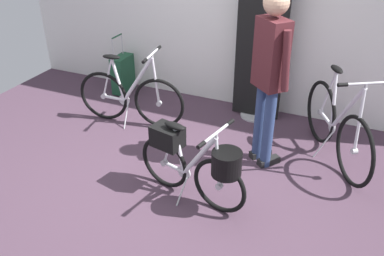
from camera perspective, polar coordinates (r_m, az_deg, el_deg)
name	(u,v)px	position (r m, az deg, el deg)	size (l,w,h in m)	color
ground_plane	(172,188)	(4.01, -2.82, -8.46)	(6.40, 6.40, 0.00)	#473342
floor_banner_stand	(260,55)	(4.97, 9.48, 10.08)	(0.60, 0.36, 1.83)	#B7B7BC
folding_bike_foreground	(195,161)	(3.63, 0.41, -4.68)	(1.14, 0.53, 0.82)	black
display_bike_left	(337,126)	(4.48, 19.65, 0.20)	(0.82, 1.33, 1.05)	black
display_bike_right	(131,97)	(4.99, -8.62, 4.38)	(1.36, 0.53, 0.95)	black
visitor_near_wall	(270,70)	(3.96, 10.85, 7.98)	(0.42, 0.39, 1.79)	navy
rolling_suitcase	(123,74)	(5.87, -9.67, 7.50)	(0.18, 0.36, 0.83)	#19472D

